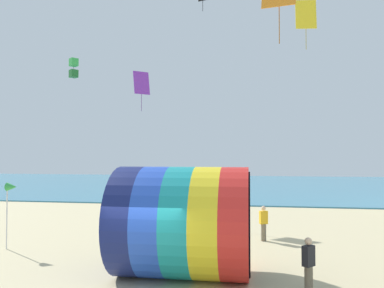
{
  "coord_description": "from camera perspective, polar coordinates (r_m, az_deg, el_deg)",
  "views": [
    {
      "loc": [
        3.18,
        -10.88,
        4.04
      ],
      "look_at": [
        0.96,
        3.36,
        4.44
      ],
      "focal_mm": 35.0,
      "sensor_mm": 36.0,
      "label": 1
    }
  ],
  "objects": [
    {
      "name": "beach_flag",
      "position": [
        17.86,
        -25.82,
        -6.32
      ],
      "size": [
        0.47,
        0.36,
        2.83
      ],
      "color": "silver",
      "rests_on": "ground"
    },
    {
      "name": "sea",
      "position": [
        49.59,
        5.2,
        -6.19
      ],
      "size": [
        120.0,
        40.0,
        0.1
      ],
      "primitive_type": "cube",
      "color": "teal",
      "rests_on": "ground"
    },
    {
      "name": "kite_yellow_diamond",
      "position": [
        22.92,
        16.96,
        18.31
      ],
      "size": [
        1.16,
        0.29,
        2.81
      ],
      "color": "yellow"
    },
    {
      "name": "kite_green_box",
      "position": [
        31.58,
        -17.59,
        10.98
      ],
      "size": [
        0.79,
        0.79,
        1.61
      ],
      "color": "green"
    },
    {
      "name": "kite_purple_diamond",
      "position": [
        25.76,
        -7.7,
        9.16
      ],
      "size": [
        1.08,
        0.97,
        2.71
      ],
      "color": "purple"
    },
    {
      "name": "bystander_near_water",
      "position": [
        18.15,
        10.85,
        -11.76
      ],
      "size": [
        0.41,
        0.33,
        1.63
      ],
      "color": "#726651",
      "rests_on": "ground"
    },
    {
      "name": "giant_inflatable_tube",
      "position": [
        12.63,
        -1.31,
        -11.75
      ],
      "size": [
        4.38,
        3.63,
        3.63
      ],
      "color": "navy",
      "rests_on": "ground"
    },
    {
      "name": "kite_handler",
      "position": [
        11.92,
        17.34,
        -17.2
      ],
      "size": [
        0.41,
        0.41,
        1.62
      ],
      "color": "#726651",
      "rests_on": "ground"
    }
  ]
}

